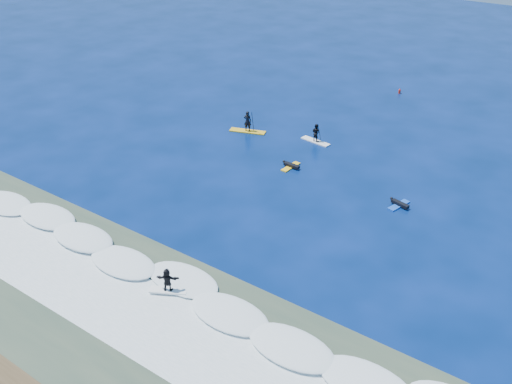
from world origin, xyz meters
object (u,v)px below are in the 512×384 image
Objects in this scene: marker_buoy at (400,91)px; prone_paddler_near at (291,166)px; sup_paddler_left at (248,124)px; wave_surfer at (167,281)px; prone_paddler_far at (399,204)px; sup_paddler_center at (316,134)px.

prone_paddler_near is at bearing -90.70° from marker_buoy.
sup_paddler_left is 22.84m from wave_surfer.
sup_paddler_left is 5.56× the size of marker_buoy.
wave_surfer reaches higher than prone_paddler_far.
marker_buoy is (-2.39, 38.11, -0.59)m from wave_surfer.
prone_paddler_far is 0.95× the size of wave_surfer.
prone_paddler_far is (9.41, -0.62, -0.00)m from prone_paddler_near.
sup_paddler_center is 11.87m from prone_paddler_far.
sup_paddler_left is 1.19× the size of sup_paddler_center.
prone_paddler_far is (10.25, -5.96, -0.58)m from sup_paddler_center.
marker_buoy is at bearing 64.69° from wave_surfer.
sup_paddler_center is at bearing -93.97° from marker_buoy.
prone_paddler_near is at bearing -47.24° from sup_paddler_left.
sup_paddler_center is 22.65m from wave_surfer.
sup_paddler_left is 18.81m from marker_buoy.
sup_paddler_center reaches higher than prone_paddler_near.
sup_paddler_left reaches higher than marker_buoy.
prone_paddler_near is at bearing 100.16° from prone_paddler_far.
wave_surfer is 3.52× the size of marker_buoy.
prone_paddler_near is at bearing -73.45° from sup_paddler_center.
prone_paddler_near is 0.94× the size of wave_surfer.
wave_surfer is (2.65, -17.04, 0.71)m from prone_paddler_near.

